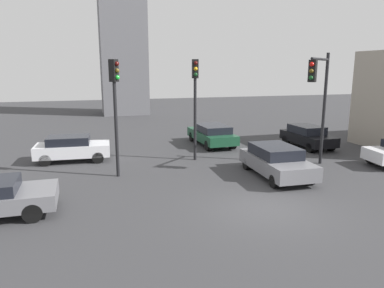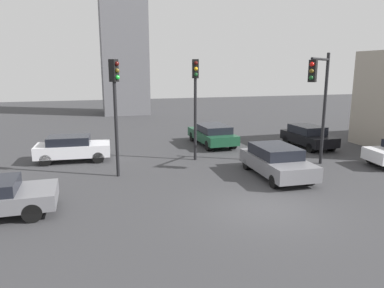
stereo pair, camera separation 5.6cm
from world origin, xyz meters
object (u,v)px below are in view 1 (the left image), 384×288
Objects in this scene: traffic_light_1 at (115,97)px; car_1 at (72,148)px; car_2 at (212,134)px; car_5 at (308,136)px; traffic_light_0 at (319,89)px; car_3 at (276,161)px; traffic_light_2 at (195,91)px.

traffic_light_1 is 5.22m from car_1.
car_2 is 1.16× the size of car_5.
car_5 is (2.65, 4.63, -3.33)m from traffic_light_0.
car_3 is at bearing -177.61° from car_2.
car_2 is (-3.15, 6.89, -3.32)m from traffic_light_0.
traffic_light_0 is at bearing -31.52° from car_5.
traffic_light_1 is at bearing 127.31° from car_2.
car_3 is (9.46, -5.66, 0.01)m from car_1.
car_3 is (0.63, -7.52, 0.01)m from car_2.
car_5 is at bearing -113.65° from car_2.
car_2 is at bearing 82.74° from traffic_light_1.
traffic_light_1 reaches higher than car_1.
car_1 is (-11.99, 5.02, -3.31)m from traffic_light_0.
traffic_light_1 is 1.22× the size of car_3.
car_1 is 0.91× the size of car_3.
car_3 reaches higher than car_2.
traffic_light_0 is 1.45× the size of car_5.
traffic_light_0 is 1.30× the size of car_3.
traffic_light_0 is at bearing 65.30° from traffic_light_2.
car_5 is (14.64, -0.39, -0.02)m from car_1.
traffic_light_0 reaches higher than car_3.
car_1 is (-2.22, 3.62, -3.04)m from traffic_light_1.
car_1 is at bearing -95.92° from traffic_light_2.
car_2 is at bearing -112.99° from car_5.
traffic_light_1 is at bearing -48.23° from traffic_light_0.
traffic_light_0 is 9.87m from traffic_light_1.
traffic_light_2 is 5.15m from car_2.
traffic_light_1 is 4.85m from traffic_light_2.
car_5 is (5.18, 5.26, -0.03)m from car_3.
traffic_light_1 is 1.35× the size of car_1.
traffic_light_1 is 8.11m from car_3.
traffic_light_2 is 7.48m from car_1.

